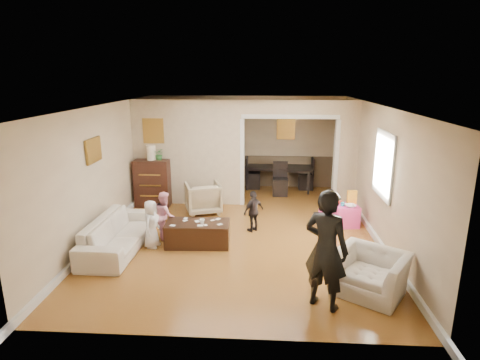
# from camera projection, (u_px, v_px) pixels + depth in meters

# --- Properties ---
(floor) EXTENTS (7.00, 7.00, 0.00)m
(floor) POSITION_uv_depth(u_px,v_px,m) (239.00, 231.00, 8.28)
(floor) COLOR #AC772C
(floor) RESTS_ON ground
(partition_left) EXTENTS (2.75, 0.18, 2.60)m
(partition_left) POSITION_uv_depth(u_px,v_px,m) (189.00, 153.00, 9.76)
(partition_left) COLOR beige
(partition_left) RESTS_ON ground
(partition_right) EXTENTS (0.55, 0.18, 2.60)m
(partition_right) POSITION_uv_depth(u_px,v_px,m) (346.00, 155.00, 9.53)
(partition_right) COLOR beige
(partition_right) RESTS_ON ground
(partition_header) EXTENTS (2.22, 0.18, 0.35)m
(partition_header) POSITION_uv_depth(u_px,v_px,m) (290.00, 107.00, 9.32)
(partition_header) COLOR beige
(partition_header) RESTS_ON partition_right
(window_pane) EXTENTS (0.03, 0.95, 1.10)m
(window_pane) POSITION_uv_depth(u_px,v_px,m) (384.00, 165.00, 7.33)
(window_pane) COLOR white
(window_pane) RESTS_ON ground
(framed_art_partition) EXTENTS (0.45, 0.03, 0.55)m
(framed_art_partition) POSITION_uv_depth(u_px,v_px,m) (153.00, 131.00, 9.57)
(framed_art_partition) COLOR brown
(framed_art_partition) RESTS_ON partition_left
(framed_art_sofa_wall) EXTENTS (0.03, 0.55, 0.40)m
(framed_art_sofa_wall) POSITION_uv_depth(u_px,v_px,m) (94.00, 150.00, 7.39)
(framed_art_sofa_wall) COLOR brown
(framed_art_alcove) EXTENTS (0.45, 0.03, 0.55)m
(framed_art_alcove) POSITION_uv_depth(u_px,v_px,m) (286.00, 129.00, 11.09)
(framed_art_alcove) COLOR brown
(sofa) EXTENTS (0.87, 2.12, 0.62)m
(sofa) POSITION_uv_depth(u_px,v_px,m) (119.00, 234.00, 7.34)
(sofa) COLOR silver
(sofa) RESTS_ON ground
(armchair_back) EXTENTS (0.99, 1.01, 0.73)m
(armchair_back) POSITION_uv_depth(u_px,v_px,m) (203.00, 198.00, 9.29)
(armchair_back) COLOR tan
(armchair_back) RESTS_ON ground
(armchair_front) EXTENTS (1.30, 1.26, 0.64)m
(armchair_front) POSITION_uv_depth(u_px,v_px,m) (370.00, 273.00, 5.86)
(armchair_front) COLOR silver
(armchair_front) RESTS_ON ground
(dresser) EXTENTS (0.84, 0.47, 1.16)m
(dresser) POSITION_uv_depth(u_px,v_px,m) (153.00, 183.00, 9.75)
(dresser) COLOR #361810
(dresser) RESTS_ON ground
(table_lamp) EXTENTS (0.22, 0.22, 0.36)m
(table_lamp) POSITION_uv_depth(u_px,v_px,m) (151.00, 153.00, 9.55)
(table_lamp) COLOR beige
(table_lamp) RESTS_ON dresser
(potted_plant) EXTENTS (0.26, 0.22, 0.29)m
(potted_plant) POSITION_uv_depth(u_px,v_px,m) (159.00, 154.00, 9.55)
(potted_plant) COLOR #377835
(potted_plant) RESTS_ON dresser
(coffee_table) EXTENTS (1.22, 0.65, 0.45)m
(coffee_table) POSITION_uv_depth(u_px,v_px,m) (198.00, 234.00, 7.55)
(coffee_table) COLOR #341910
(coffee_table) RESTS_ON ground
(coffee_cup) EXTENTS (0.10, 0.10, 0.09)m
(coffee_cup) POSITION_uv_depth(u_px,v_px,m) (202.00, 221.00, 7.43)
(coffee_cup) COLOR white
(coffee_cup) RESTS_ON coffee_table
(play_table) EXTENTS (0.54, 0.54, 0.46)m
(play_table) POSITION_uv_depth(u_px,v_px,m) (346.00, 215.00, 8.52)
(play_table) COLOR #F03F9D
(play_table) RESTS_ON ground
(cereal_box) EXTENTS (0.21, 0.10, 0.30)m
(cereal_box) POSITION_uv_depth(u_px,v_px,m) (352.00, 197.00, 8.51)
(cereal_box) COLOR yellow
(cereal_box) RESTS_ON play_table
(cyan_cup) EXTENTS (0.08, 0.08, 0.08)m
(cyan_cup) POSITION_uv_depth(u_px,v_px,m) (343.00, 204.00, 8.41)
(cyan_cup) COLOR #25AEBD
(cyan_cup) RESTS_ON play_table
(toy_block) EXTENTS (0.10, 0.09, 0.05)m
(toy_block) POSITION_uv_depth(u_px,v_px,m) (340.00, 202.00, 8.57)
(toy_block) COLOR red
(toy_block) RESTS_ON play_table
(play_bowl) EXTENTS (0.25, 0.25, 0.06)m
(play_bowl) POSITION_uv_depth(u_px,v_px,m) (350.00, 206.00, 8.33)
(play_bowl) COLOR white
(play_bowl) RESTS_ON play_table
(dining_table) EXTENTS (2.07, 1.39, 0.67)m
(dining_table) POSITION_uv_depth(u_px,v_px,m) (279.00, 177.00, 11.27)
(dining_table) COLOR black
(dining_table) RESTS_ON ground
(adult_person) EXTENTS (0.75, 0.69, 1.73)m
(adult_person) POSITION_uv_depth(u_px,v_px,m) (326.00, 250.00, 5.38)
(adult_person) COLOR black
(adult_person) RESTS_ON ground
(child_kneel_a) EXTENTS (0.35, 0.48, 0.92)m
(child_kneel_a) POSITION_uv_depth(u_px,v_px,m) (151.00, 224.00, 7.40)
(child_kneel_a) COLOR white
(child_kneel_a) RESTS_ON ground
(child_kneel_b) EXTENTS (0.51, 0.57, 0.96)m
(child_kneel_b) POSITION_uv_depth(u_px,v_px,m) (165.00, 215.00, 7.82)
(child_kneel_b) COLOR pink
(child_kneel_b) RESTS_ON ground
(child_toddler) EXTENTS (0.52, 0.50, 0.87)m
(child_toddler) POSITION_uv_depth(u_px,v_px,m) (254.00, 211.00, 8.16)
(child_toddler) COLOR black
(child_toddler) RESTS_ON ground
(craft_papers) EXTENTS (1.00, 0.50, 0.00)m
(craft_papers) POSITION_uv_depth(u_px,v_px,m) (199.00, 222.00, 7.51)
(craft_papers) COLOR white
(craft_papers) RESTS_ON coffee_table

